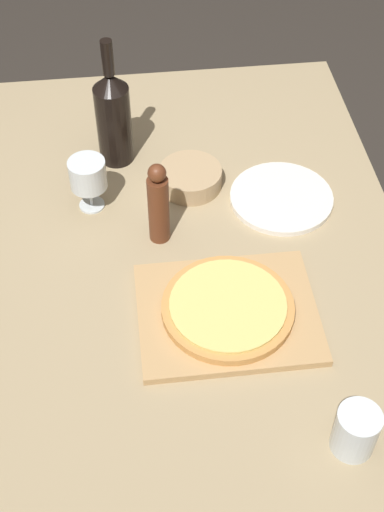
% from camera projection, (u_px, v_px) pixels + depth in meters
% --- Properties ---
extents(ground_plane, '(12.00, 12.00, 0.00)m').
position_uv_depth(ground_plane, '(191.00, 415.00, 2.18)').
color(ground_plane, '#2D2823').
extents(dining_table, '(0.98, 1.41, 0.76)m').
position_uv_depth(dining_table, '(190.00, 273.00, 1.69)').
color(dining_table, '#9E8966').
rests_on(dining_table, ground_plane).
extents(cutting_board, '(0.37, 0.30, 0.02)m').
position_uv_depth(cutting_board, '(228.00, 313.00, 1.48)').
color(cutting_board, tan).
rests_on(cutting_board, dining_table).
extents(pizza, '(0.28, 0.28, 0.02)m').
position_uv_depth(pizza, '(228.00, 307.00, 1.47)').
color(pizza, '#C68947').
rests_on(pizza, cutting_board).
extents(wine_bottle, '(0.09, 0.09, 0.34)m').
position_uv_depth(wine_bottle, '(113.00, 116.00, 1.73)').
color(wine_bottle, black).
rests_on(wine_bottle, dining_table).
extents(pepper_mill, '(0.05, 0.05, 0.21)m').
position_uv_depth(pepper_mill, '(158.00, 205.00, 1.57)').
color(pepper_mill, '#5B2D19').
rests_on(pepper_mill, dining_table).
extents(wine_glass, '(0.09, 0.09, 0.14)m').
position_uv_depth(wine_glass, '(88.00, 175.00, 1.64)').
color(wine_glass, silver).
rests_on(wine_glass, dining_table).
extents(small_bowl, '(0.15, 0.15, 0.05)m').
position_uv_depth(small_bowl, '(190.00, 178.00, 1.74)').
color(small_bowl, tan).
rests_on(small_bowl, dining_table).
extents(drinking_tumbler, '(0.08, 0.08, 0.10)m').
position_uv_depth(drinking_tumbler, '(356.00, 431.00, 1.25)').
color(drinking_tumbler, silver).
rests_on(drinking_tumbler, dining_table).
extents(dinner_plate, '(0.25, 0.25, 0.01)m').
position_uv_depth(dinner_plate, '(281.00, 198.00, 1.72)').
color(dinner_plate, silver).
rests_on(dinner_plate, dining_table).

